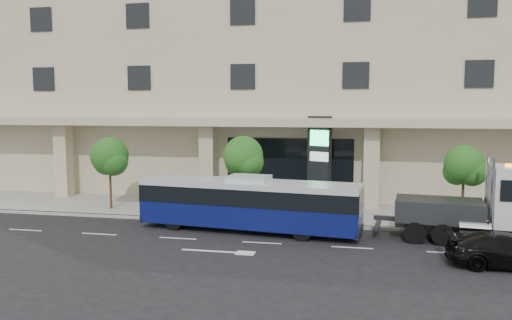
{
  "coord_description": "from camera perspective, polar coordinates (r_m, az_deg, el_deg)",
  "views": [
    {
      "loc": [
        4.0,
        -23.11,
        6.13
      ],
      "look_at": [
        -0.97,
        2.0,
        3.38
      ],
      "focal_mm": 35.0,
      "sensor_mm": 36.0,
      "label": 1
    }
  ],
  "objects": [
    {
      "name": "curb",
      "position": [
        26.14,
        2.1,
        -7.26
      ],
      "size": [
        120.0,
        0.3,
        0.15
      ],
      "primitive_type": "cube",
      "color": "gray",
      "rests_on": "ground"
    },
    {
      "name": "signage_pylon",
      "position": [
        29.51,
        7.24,
        -0.18
      ],
      "size": [
        1.42,
        1.0,
        5.43
      ],
      "rotation": [
        0.0,
        0.0,
        -0.42
      ],
      "color": "black",
      "rests_on": "sidewalk"
    },
    {
      "name": "black_sedan",
      "position": [
        21.61,
        26.84,
        -9.23
      ],
      "size": [
        4.51,
        1.9,
        1.3
      ],
      "primitive_type": "imported",
      "rotation": [
        0.0,
        0.0,
        1.59
      ],
      "color": "black",
      "rests_on": "ground"
    },
    {
      "name": "city_bus",
      "position": [
        24.6,
        -0.84,
        -4.94
      ],
      "size": [
        11.12,
        3.56,
        2.77
      ],
      "rotation": [
        0.0,
        0.0,
        -0.12
      ],
      "color": "black",
      "rests_on": "ground"
    },
    {
      "name": "tree_left",
      "position": [
        30.29,
        -16.35,
        0.17
      ],
      "size": [
        2.27,
        2.2,
        4.22
      ],
      "color": "#422B19",
      "rests_on": "sidewalk"
    },
    {
      "name": "tree_right",
      "position": [
        27.44,
        22.73,
        -0.82
      ],
      "size": [
        2.1,
        2.0,
        4.04
      ],
      "color": "#422B19",
      "rests_on": "sidewalk"
    },
    {
      "name": "sidewalk",
      "position": [
        29.03,
        3.04,
        -5.91
      ],
      "size": [
        120.0,
        6.0,
        0.15
      ],
      "primitive_type": "cube",
      "color": "gray",
      "rests_on": "ground"
    },
    {
      "name": "convention_center",
      "position": [
        38.93,
        5.35,
        11.78
      ],
      "size": [
        60.0,
        17.6,
        20.0
      ],
      "color": "tan",
      "rests_on": "ground"
    },
    {
      "name": "ground",
      "position": [
        24.24,
        1.34,
        -8.51
      ],
      "size": [
        120.0,
        120.0,
        0.0
      ],
      "primitive_type": "plane",
      "color": "black",
      "rests_on": "ground"
    },
    {
      "name": "tree_mid",
      "position": [
        27.51,
        -1.41,
        0.14
      ],
      "size": [
        2.28,
        2.2,
        4.38
      ],
      "color": "#422B19",
      "rests_on": "sidewalk"
    },
    {
      "name": "tow_truck",
      "position": [
        24.62,
        25.56,
        -4.99
      ],
      "size": [
        8.8,
        3.05,
        3.98
      ],
      "rotation": [
        0.0,
        0.0,
        -0.12
      ],
      "color": "#2D3033",
      "rests_on": "ground"
    }
  ]
}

